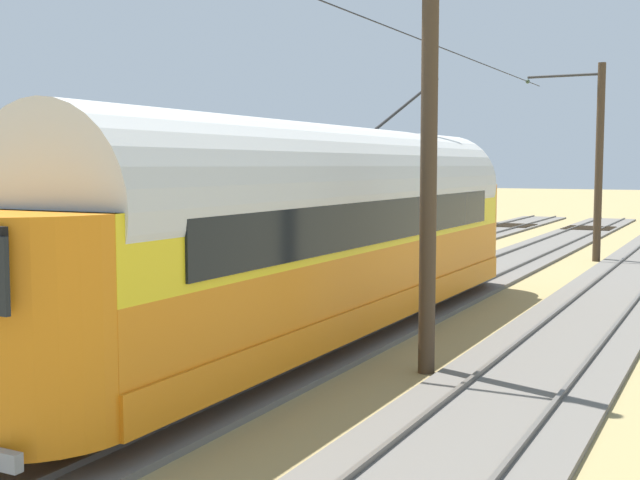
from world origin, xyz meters
TOP-DOWN VIEW (x-y plane):
  - ground_plane at (0.00, 0.00)m, footprint 220.00×220.00m
  - track_streetcar_siding at (-4.32, -0.31)m, footprint 2.80×80.00m
  - track_adjacent_siding at (0.00, -0.31)m, footprint 2.80×80.00m
  - track_third_siding at (4.32, -0.31)m, footprint 2.80×80.00m
  - vintage_streetcar at (0.00, 0.88)m, footprint 2.65×17.89m
  - catenary_pole_foreground at (-2.57, -15.73)m, footprint 2.87×0.28m
  - catenary_pole_mid_near at (-2.57, 2.48)m, footprint 2.87×0.28m

SIDE VIEW (x-z plane):
  - ground_plane at x=0.00m, z-range 0.00..0.00m
  - track_streetcar_siding at x=-4.32m, z-range -0.04..0.14m
  - track_adjacent_siding at x=0.00m, z-range -0.04..0.14m
  - track_third_siding at x=4.32m, z-range -0.04..0.14m
  - vintage_streetcar at x=0.00m, z-range -0.55..5.08m
  - catenary_pole_foreground at x=-2.57m, z-range 0.16..7.35m
  - catenary_pole_mid_near at x=-2.57m, z-range 0.16..7.35m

